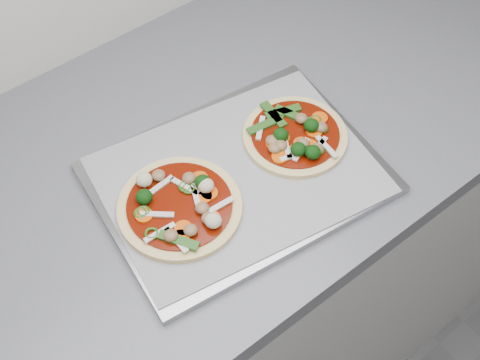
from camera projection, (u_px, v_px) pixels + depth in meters
base_cabinet at (350, 192)px, 1.57m from camera, size 3.60×0.60×0.86m
countertop at (383, 48)px, 1.21m from camera, size 3.60×0.60×0.04m
baking_tray at (238, 178)px, 1.00m from camera, size 0.44×0.35×0.01m
parchment at (238, 175)px, 0.99m from camera, size 0.43×0.34×0.00m
pizza_left at (181, 206)px, 0.94m from camera, size 0.22×0.22×0.03m
pizza_right at (295, 136)px, 1.02m from camera, size 0.19×0.19×0.03m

